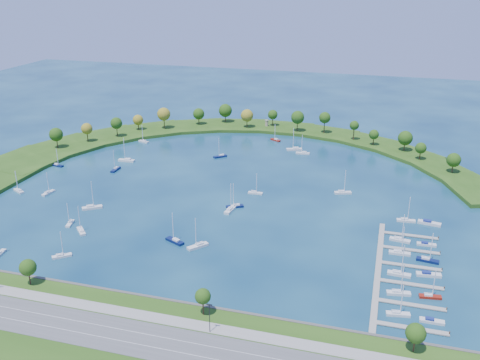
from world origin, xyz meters
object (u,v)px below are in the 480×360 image
(moored_boat_2, at_px, (144,141))
(docked_boat_1, at_px, (432,321))
(docked_boat_4, at_px, (399,273))
(docked_boat_11, at_px, (429,223))
(docked_boat_10, at_px, (406,220))
(moored_boat_13, at_px, (92,207))
(moored_boat_14, at_px, (81,230))
(moored_boat_12, at_px, (343,192))
(docked_boat_0, at_px, (398,313))
(moored_boat_11, at_px, (57,165))
(docked_boat_8, at_px, (400,239))
(docked_boat_2, at_px, (398,292))
(docked_boat_5, at_px, (428,274))
(moored_boat_20, at_px, (198,245))
(moored_boat_3, at_px, (220,156))
(moored_boat_17, at_px, (48,192))
(dock_system, at_px, (398,273))
(moored_boat_7, at_px, (70,223))
(moored_boat_15, at_px, (62,255))
(moored_boat_10, at_px, (230,209))
(docked_boat_7, at_px, (428,259))
(moored_boat_8, at_px, (116,169))
(moored_boat_16, at_px, (255,192))
(harbor_tower, at_px, (267,123))
(moored_boat_5, at_px, (235,206))
(docked_boat_3, at_px, (430,296))
(moored_boat_0, at_px, (276,139))
(moored_boat_1, at_px, (303,153))
(moored_boat_19, at_px, (294,149))
(moored_boat_9, at_px, (175,240))
(moored_boat_4, at_px, (127,160))

(moored_boat_2, relative_size, docked_boat_1, 1.46)
(docked_boat_4, xyz_separation_m, docked_boat_11, (12.34, 48.10, -0.18))
(docked_boat_1, height_order, docked_boat_10, docked_boat_10)
(moored_boat_13, bearing_deg, moored_boat_14, -105.19)
(moored_boat_12, height_order, docked_boat_0, moored_boat_12)
(moored_boat_11, xyz_separation_m, docked_boat_8, (190.28, -40.47, 0.05))
(moored_boat_2, height_order, docked_boat_4, docked_boat_4)
(moored_boat_13, xyz_separation_m, docked_boat_2, (140.30, -34.52, -0.05))
(docked_boat_1, bearing_deg, docked_boat_5, 90.33)
(moored_boat_20, bearing_deg, moored_boat_3, -127.07)
(moored_boat_3, bearing_deg, moored_boat_17, 6.63)
(dock_system, relative_size, moored_boat_7, 7.87)
(moored_boat_2, height_order, moored_boat_15, moored_boat_2)
(docked_boat_8, relative_size, docked_boat_11, 1.21)
(moored_boat_10, distance_m, docked_boat_1, 108.00)
(moored_boat_12, xyz_separation_m, docked_boat_5, (38.73, -70.44, -0.25))
(docked_boat_11, bearing_deg, docked_boat_7, -84.05)
(moored_boat_8, distance_m, moored_boat_16, 84.85)
(harbor_tower, bearing_deg, moored_boat_2, -142.51)
(moored_boat_3, xyz_separation_m, moored_boat_14, (-26.69, -111.36, -0.01))
(moored_boat_15, bearing_deg, moored_boat_13, 66.40)
(moored_boat_5, xyz_separation_m, moored_boat_15, (-51.92, -64.51, -0.03))
(docked_boat_3, xyz_separation_m, docked_boat_8, (-10.52, 40.26, 0.04))
(dock_system, distance_m, moored_boat_12, 77.32)
(moored_boat_15, distance_m, docked_boat_7, 142.85)
(moored_boat_14, height_order, docked_boat_8, docked_boat_8)
(moored_boat_0, bearing_deg, docked_boat_0, 144.59)
(docked_boat_11, bearing_deg, docked_boat_4, -95.39)
(moored_boat_1, relative_size, docked_boat_10, 1.02)
(harbor_tower, bearing_deg, docked_boat_1, -63.20)
(moored_boat_19, height_order, docked_boat_4, moored_boat_19)
(moored_boat_8, relative_size, moored_boat_11, 1.13)
(harbor_tower, height_order, moored_boat_12, moored_boat_12)
(moored_boat_15, distance_m, moored_boat_19, 170.23)
(docked_boat_1, relative_size, docked_boat_10, 0.65)
(moored_boat_8, distance_m, moored_boat_15, 98.15)
(harbor_tower, xyz_separation_m, moored_boat_12, (64.62, -105.02, -3.35))
(moored_boat_19, height_order, docked_boat_10, moored_boat_19)
(moored_boat_19, bearing_deg, moored_boat_13, 35.61)
(moored_boat_3, distance_m, moored_boat_7, 111.76)
(moored_boat_8, distance_m, docked_boat_1, 192.24)
(moored_boat_9, bearing_deg, moored_boat_1, -78.51)
(moored_boat_7, height_order, docked_boat_5, moored_boat_7)
(moored_boat_7, bearing_deg, docked_boat_8, 84.92)
(docked_boat_3, height_order, docked_boat_11, docked_boat_3)
(moored_boat_0, bearing_deg, moored_boat_8, 77.47)
(moored_boat_2, xyz_separation_m, docked_boat_5, (173.23, -121.87, -0.22))
(moored_boat_4, bearing_deg, moored_boat_19, -154.48)
(moored_boat_14, bearing_deg, docked_boat_2, -138.69)
(moored_boat_5, distance_m, moored_boat_10, 4.67)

